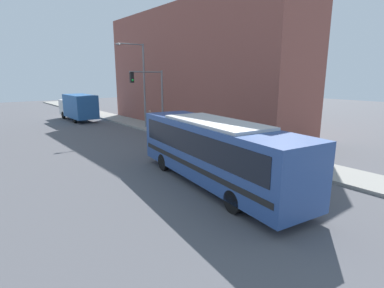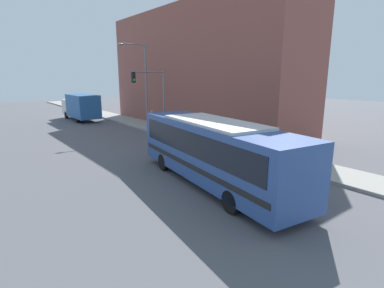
% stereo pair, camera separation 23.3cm
% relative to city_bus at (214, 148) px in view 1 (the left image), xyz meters
% --- Properties ---
extents(ground_plane, '(120.00, 120.00, 0.00)m').
position_rel_city_bus_xyz_m(ground_plane, '(0.21, 0.93, -1.84)').
color(ground_plane, '#515156').
extents(sidewalk, '(2.85, 70.00, 0.17)m').
position_rel_city_bus_xyz_m(sidewalk, '(6.14, 20.93, -1.76)').
color(sidewalk, gray).
rests_on(sidewalk, ground_plane).
extents(building_facade, '(6.00, 25.25, 11.95)m').
position_rel_city_bus_xyz_m(building_facade, '(10.57, 14.55, 4.13)').
color(building_facade, brown).
rests_on(building_facade, ground_plane).
extents(city_bus, '(4.09, 11.16, 3.20)m').
position_rel_city_bus_xyz_m(city_bus, '(0.00, 0.00, 0.00)').
color(city_bus, '#2D4C8C').
rests_on(city_bus, ground_plane).
extents(delivery_truck, '(2.45, 7.47, 3.11)m').
position_rel_city_bus_xyz_m(delivery_truck, '(2.12, 26.34, -0.15)').
color(delivery_truck, '#265999').
rests_on(delivery_truck, ground_plane).
extents(fire_hydrant, '(0.24, 0.32, 0.72)m').
position_rel_city_bus_xyz_m(fire_hydrant, '(5.31, 3.31, -1.32)').
color(fire_hydrant, red).
rests_on(fire_hydrant, sidewalk).
extents(traffic_light_pole, '(3.28, 0.35, 5.58)m').
position_rel_city_bus_xyz_m(traffic_light_pole, '(4.37, 12.95, 2.14)').
color(traffic_light_pole, slate).
rests_on(traffic_light_pole, sidewalk).
extents(parking_meter, '(0.14, 0.14, 1.32)m').
position_rel_city_bus_xyz_m(parking_meter, '(5.31, 10.22, -0.78)').
color(parking_meter, slate).
rests_on(parking_meter, sidewalk).
extents(street_lamp, '(2.94, 0.28, 8.12)m').
position_rel_city_bus_xyz_m(street_lamp, '(5.20, 16.32, 3.13)').
color(street_lamp, slate).
rests_on(street_lamp, sidewalk).
extents(pedestrian_near_corner, '(0.34, 0.34, 1.69)m').
position_rel_city_bus_xyz_m(pedestrian_near_corner, '(5.88, 15.96, -0.82)').
color(pedestrian_near_corner, '#23283D').
rests_on(pedestrian_near_corner, sidewalk).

